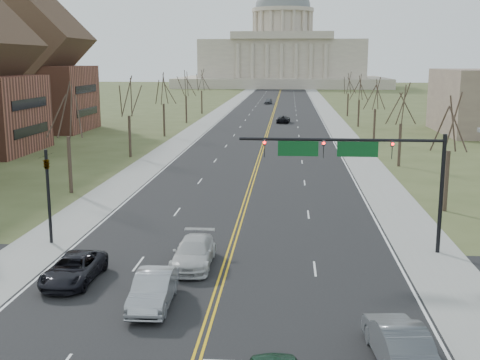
% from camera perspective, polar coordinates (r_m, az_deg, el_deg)
% --- Properties ---
extents(ground, '(600.00, 600.00, 0.00)m').
position_cam_1_polar(ground, '(25.08, -3.86, -15.79)').
color(ground, '#414D26').
rests_on(ground, ground).
extents(road, '(20.00, 380.00, 0.01)m').
position_cam_1_polar(road, '(132.60, 3.18, 6.34)').
color(road, black).
rests_on(road, ground).
extents(cross_road, '(120.00, 14.00, 0.01)m').
position_cam_1_polar(cross_road, '(30.49, -2.18, -10.68)').
color(cross_road, black).
rests_on(cross_road, ground).
extents(sidewalk_left, '(4.00, 380.00, 0.03)m').
position_cam_1_polar(sidewalk_left, '(133.45, -2.01, 6.39)').
color(sidewalk_left, gray).
rests_on(sidewalk_left, ground).
extents(sidewalk_right, '(4.00, 380.00, 0.03)m').
position_cam_1_polar(sidewalk_right, '(132.83, 8.39, 6.25)').
color(sidewalk_right, gray).
rests_on(sidewalk_right, ground).
extents(center_line, '(0.42, 380.00, 0.01)m').
position_cam_1_polar(center_line, '(132.60, 3.18, 6.35)').
color(center_line, gold).
rests_on(center_line, road).
extents(edge_line_left, '(0.15, 380.00, 0.01)m').
position_cam_1_polar(edge_line_left, '(133.22, -1.06, 6.38)').
color(edge_line_left, silver).
rests_on(edge_line_left, road).
extents(edge_line_right, '(0.15, 380.00, 0.01)m').
position_cam_1_polar(edge_line_right, '(132.71, 7.44, 6.27)').
color(edge_line_right, silver).
rests_on(edge_line_right, road).
extents(capitol, '(90.00, 60.00, 50.00)m').
position_cam_1_polar(capitol, '(272.01, 4.02, 11.85)').
color(capitol, beige).
rests_on(capitol, ground).
extents(signal_mast, '(12.12, 0.44, 7.20)m').
position_cam_1_polar(signal_mast, '(36.23, 10.97, 2.12)').
color(signal_mast, black).
rests_on(signal_mast, ground).
extents(signal_left, '(0.32, 0.36, 6.00)m').
position_cam_1_polar(signal_left, '(39.33, -17.75, -0.53)').
color(signal_left, black).
rests_on(signal_left, ground).
extents(tree_r_0, '(3.74, 3.74, 8.50)m').
position_cam_1_polar(tree_r_0, '(47.87, 19.31, 4.84)').
color(tree_r_0, '#382B21').
rests_on(tree_r_0, ground).
extents(tree_l_0, '(3.96, 3.96, 9.00)m').
position_cam_1_polar(tree_l_0, '(53.71, -16.09, 6.08)').
color(tree_l_0, '#382B21').
rests_on(tree_l_0, ground).
extents(tree_r_1, '(3.74, 3.74, 8.50)m').
position_cam_1_polar(tree_r_1, '(67.34, 15.08, 6.77)').
color(tree_r_1, '#382B21').
rests_on(tree_r_1, ground).
extents(tree_l_1, '(3.96, 3.96, 9.00)m').
position_cam_1_polar(tree_l_1, '(72.72, -10.53, 7.58)').
color(tree_l_1, '#382B21').
rests_on(tree_l_1, ground).
extents(tree_r_2, '(3.74, 3.74, 8.50)m').
position_cam_1_polar(tree_r_2, '(87.04, 12.74, 7.82)').
color(tree_r_2, '#382B21').
rests_on(tree_r_2, ground).
extents(tree_l_2, '(3.96, 3.96, 9.00)m').
position_cam_1_polar(tree_l_2, '(92.14, -7.28, 8.42)').
color(tree_l_2, '#382B21').
rests_on(tree_l_2, ground).
extents(tree_r_3, '(3.74, 3.74, 8.50)m').
position_cam_1_polar(tree_r_3, '(106.86, 11.26, 8.47)').
color(tree_r_3, '#382B21').
rests_on(tree_r_3, ground).
extents(tree_l_3, '(3.96, 3.96, 9.00)m').
position_cam_1_polar(tree_l_3, '(111.77, -5.16, 8.96)').
color(tree_l_3, '#382B21').
rests_on(tree_l_3, ground).
extents(tree_r_4, '(3.74, 3.74, 8.50)m').
position_cam_1_polar(tree_r_4, '(126.74, 10.25, 8.92)').
color(tree_r_4, '#382B21').
rests_on(tree_r_4, ground).
extents(tree_l_4, '(3.96, 3.96, 9.00)m').
position_cam_1_polar(tree_l_4, '(131.51, -3.67, 9.32)').
color(tree_l_4, '#382B21').
rests_on(tree_l_4, ground).
extents(bldg_left_far, '(17.10, 14.28, 23.25)m').
position_cam_1_polar(bldg_left_far, '(104.63, -18.94, 9.67)').
color(bldg_left_far, brown).
rests_on(bldg_left_far, ground).
extents(car_nb_outer_lead, '(2.29, 5.19, 1.66)m').
position_cam_1_polar(car_nb_outer_lead, '(24.59, 14.76, -14.55)').
color(car_nb_outer_lead, '#4C5054').
rests_on(car_nb_outer_lead, road).
extents(car_sb_inner_lead, '(1.83, 4.92, 1.61)m').
position_cam_1_polar(car_sb_inner_lead, '(29.01, -8.21, -10.24)').
color(car_sb_inner_lead, '#96989D').
rests_on(car_sb_inner_lead, road).
extents(car_sb_outer_lead, '(2.44, 5.10, 1.40)m').
position_cam_1_polar(car_sb_outer_lead, '(32.89, -15.50, -8.11)').
color(car_sb_outer_lead, black).
rests_on(car_sb_outer_lead, road).
extents(car_sb_inner_second, '(2.20, 5.31, 1.54)m').
position_cam_1_polar(car_sb_inner_second, '(34.13, -4.42, -6.88)').
color(car_sb_inner_second, silver).
rests_on(car_sb_inner_second, road).
extents(car_far_nb, '(2.62, 4.95, 1.33)m').
position_cam_1_polar(car_far_nb, '(112.32, 4.13, 5.78)').
color(car_far_nb, black).
rests_on(car_far_nb, road).
extents(car_far_sb, '(2.13, 4.56, 1.51)m').
position_cam_1_polar(car_far_sb, '(160.98, 2.70, 7.49)').
color(car_far_sb, '#56595F').
rests_on(car_far_sb, road).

